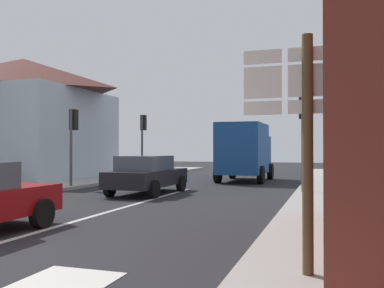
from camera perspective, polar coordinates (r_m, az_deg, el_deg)
ground_plane at (r=16.44m, az=-2.85°, el=-6.71°), size 80.00×80.00×0.00m
sidewalk_right at (r=13.40m, az=17.92°, el=-7.76°), size 2.49×44.00×0.14m
sidewalk_left at (r=17.70m, az=-23.20°, el=-5.99°), size 2.49×44.00×0.14m
lane_centre_stripe at (r=12.81m, az=-9.26°, el=-8.40°), size 0.16×12.00×0.01m
clapboard_house_left at (r=26.63m, az=-21.54°, el=3.25°), size 8.62×9.26×6.96m
sedan_far at (r=16.55m, az=-6.04°, el=-4.02°), size 2.04×4.24×1.47m
delivery_truck at (r=22.99m, az=7.05°, el=-0.85°), size 2.50×5.01×3.05m
route_sign_post at (r=5.66m, az=15.17°, el=2.07°), size 1.66×0.14×3.20m
traffic_light_far_left at (r=25.74m, az=-6.54°, el=1.68°), size 0.30×0.49×3.76m
traffic_light_near_right at (r=16.58m, az=14.59°, el=3.02°), size 0.30×0.49×3.77m
traffic_light_near_left at (r=19.29m, az=-15.59°, el=1.82°), size 0.30×0.49×3.45m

